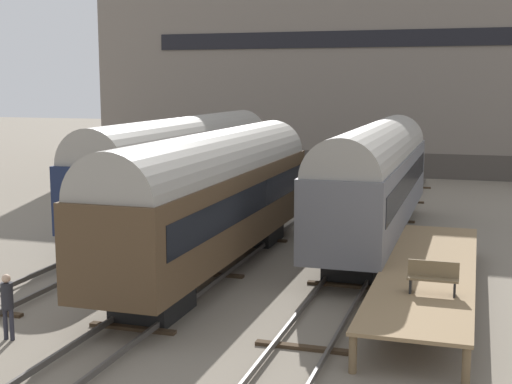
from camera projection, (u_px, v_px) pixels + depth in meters
The scene contains 11 objects.
ground_plane at pixel (176, 299), 22.82m from camera, with size 200.00×200.00×0.00m, color slate.
track_left at pixel (42, 282), 24.25m from camera, with size 2.60×60.00×0.26m.
track_middle at pixel (176, 295), 22.79m from camera, with size 2.60×60.00×0.26m.
track_right at pixel (327, 309), 21.34m from camera, with size 2.60×60.00×0.26m.
train_car_brown at pixel (214, 193), 25.73m from camera, with size 2.93×15.96×5.15m.
train_car_grey at pixel (376, 175), 30.26m from camera, with size 2.86×16.97×5.17m.
train_car_navy at pixel (185, 162), 35.63m from camera, with size 3.13×18.92×5.18m.
station_platform at pixel (428, 270), 22.69m from camera, with size 2.90×13.40×1.05m.
bench at pixel (433, 276), 19.80m from camera, with size 1.40×0.40×0.91m.
person_worker at pixel (7, 300), 19.07m from camera, with size 0.32×0.32×1.82m.
warehouse_building at pixel (340, 55), 57.82m from camera, with size 37.32×12.10×18.10m.
Camera 1 is at (9.02, -20.25, 6.89)m, focal length 50.00 mm.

